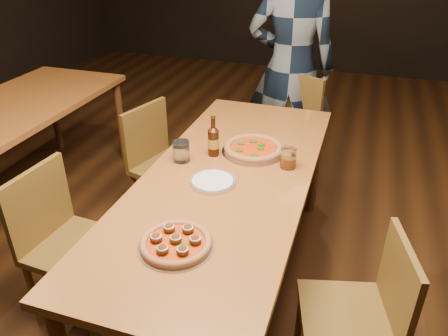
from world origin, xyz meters
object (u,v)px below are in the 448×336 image
(table_main, at_px, (227,188))
(amber_glass, at_px, (288,158))
(chair_main_nw, at_px, (76,247))
(beer_bottle, at_px, (213,142))
(pizza_margherita, at_px, (253,149))
(plate_stack, at_px, (213,182))
(chair_main_e, at_px, (347,315))
(chair_end, at_px, (278,136))
(pizza_meatball, at_px, (176,243))
(chair_main_sw, at_px, (169,167))
(water_glass, at_px, (181,151))
(diner, at_px, (291,69))

(table_main, xyz_separation_m, amber_glass, (0.27, 0.18, 0.12))
(chair_main_nw, height_order, beer_bottle, beer_bottle)
(pizza_margherita, xyz_separation_m, plate_stack, (-0.10, -0.38, -0.01))
(chair_main_e, distance_m, chair_end, 1.64)
(pizza_meatball, bearing_deg, chair_main_sw, 116.62)
(chair_main_nw, bearing_deg, water_glass, -36.04)
(pizza_meatball, height_order, diner, diner)
(table_main, height_order, chair_end, chair_end)
(beer_bottle, height_order, water_glass, beer_bottle)
(table_main, height_order, diner, diner)
(chair_main_e, bearing_deg, diner, -175.98)
(chair_end, distance_m, pizza_margherita, 0.90)
(chair_main_sw, xyz_separation_m, beer_bottle, (0.43, -0.32, 0.40))
(chair_end, distance_m, plate_stack, 1.26)
(chair_main_nw, height_order, chair_end, chair_end)
(amber_glass, bearing_deg, beer_bottle, 179.03)
(chair_main_nw, bearing_deg, table_main, -55.70)
(chair_main_sw, relative_size, chair_end, 0.92)
(table_main, relative_size, chair_end, 2.14)
(plate_stack, distance_m, water_glass, 0.29)
(chair_main_e, xyz_separation_m, diner, (-0.61, 1.80, 0.49))
(pizza_margherita, relative_size, amber_glass, 3.36)
(water_glass, bearing_deg, table_main, -15.29)
(pizza_margherita, height_order, amber_glass, amber_glass)
(table_main, height_order, chair_main_e, chair_main_e)
(table_main, distance_m, chair_main_sw, 0.80)
(table_main, xyz_separation_m, water_glass, (-0.28, 0.08, 0.13))
(water_glass, relative_size, amber_glass, 1.08)
(table_main, bearing_deg, chair_end, 88.19)
(beer_bottle, bearing_deg, chair_main_e, -36.21)
(chair_end, height_order, amber_glass, chair_end)
(chair_main_sw, height_order, chair_end, chair_end)
(chair_main_nw, distance_m, beer_bottle, 0.87)
(chair_main_nw, distance_m, chair_main_sw, 0.90)
(table_main, distance_m, pizza_margherita, 0.30)
(chair_main_nw, bearing_deg, pizza_meatball, -102.51)
(plate_stack, xyz_separation_m, amber_glass, (0.31, 0.27, 0.04))
(chair_main_e, xyz_separation_m, chair_end, (-0.62, 1.52, 0.06))
(chair_end, xyz_separation_m, amber_glass, (0.23, -0.95, 0.33))
(pizza_meatball, relative_size, amber_glass, 2.88)
(table_main, distance_m, amber_glass, 0.35)
(chair_main_sw, bearing_deg, chair_main_nw, -170.44)
(pizza_meatball, bearing_deg, beer_bottle, 98.65)
(chair_end, relative_size, plate_stack, 4.36)
(diner, bearing_deg, pizza_margherita, 84.46)
(chair_main_nw, bearing_deg, chair_main_e, -86.05)
(chair_end, distance_m, water_glass, 1.15)
(amber_glass, bearing_deg, plate_stack, -138.58)
(chair_main_nw, xyz_separation_m, pizza_margherita, (0.72, 0.67, 0.34))
(chair_end, relative_size, amber_glass, 9.12)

